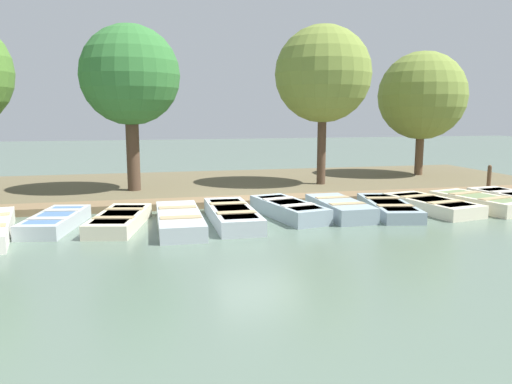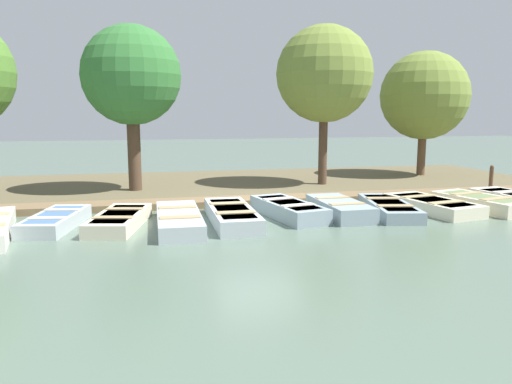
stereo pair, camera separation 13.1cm
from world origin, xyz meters
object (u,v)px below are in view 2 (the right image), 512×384
(rowboat_4, at_px, (179,219))
(rowboat_10, at_px, (481,202))
(rowboat_7, at_px, (340,208))
(rowboat_8, at_px, (389,207))
(park_tree_center, at_px, (324,75))
(park_tree_right, at_px, (424,96))
(rowboat_9, at_px, (432,205))
(rowboat_3, at_px, (120,219))
(park_tree_left, at_px, (131,76))
(rowboat_6, at_px, (288,209))
(rowboat_2, at_px, (56,220))
(rowboat_5, at_px, (232,215))
(mooring_post_far, at_px, (491,179))

(rowboat_4, bearing_deg, rowboat_10, 93.43)
(rowboat_7, height_order, rowboat_10, rowboat_7)
(rowboat_8, xyz_separation_m, park_tree_center, (-4.71, -0.26, 3.99))
(rowboat_4, height_order, park_tree_right, park_tree_right)
(rowboat_7, relative_size, rowboat_9, 0.87)
(rowboat_4, distance_m, rowboat_7, 4.43)
(rowboat_3, bearing_deg, rowboat_4, 87.21)
(park_tree_left, distance_m, park_tree_center, 6.75)
(rowboat_3, distance_m, rowboat_6, 4.44)
(rowboat_3, height_order, park_tree_left, park_tree_left)
(rowboat_4, distance_m, park_tree_left, 6.50)
(rowboat_4, bearing_deg, park_tree_right, 123.43)
(rowboat_4, distance_m, park_tree_center, 8.59)
(rowboat_2, xyz_separation_m, rowboat_9, (0.17, 10.23, 0.00))
(rowboat_4, relative_size, rowboat_5, 1.01)
(rowboat_3, relative_size, park_tree_center, 0.51)
(mooring_post_far, bearing_deg, rowboat_6, -74.70)
(mooring_post_far, relative_size, park_tree_right, 0.19)
(rowboat_2, distance_m, rowboat_7, 7.39)
(rowboat_10, bearing_deg, rowboat_6, -105.72)
(rowboat_3, relative_size, rowboat_9, 0.97)
(rowboat_5, height_order, park_tree_right, park_tree_right)
(rowboat_6, relative_size, park_tree_left, 0.53)
(rowboat_6, distance_m, rowboat_10, 5.83)
(rowboat_2, bearing_deg, mooring_post_far, 109.77)
(rowboat_7, relative_size, park_tree_center, 0.45)
(rowboat_8, distance_m, rowboat_9, 1.36)
(rowboat_8, bearing_deg, rowboat_6, -82.13)
(rowboat_5, xyz_separation_m, rowboat_6, (-0.37, 1.63, 0.01))
(rowboat_3, bearing_deg, rowboat_6, 104.96)
(rowboat_2, height_order, rowboat_7, rowboat_7)
(rowboat_6, xyz_separation_m, rowboat_8, (0.16, 2.90, -0.05))
(rowboat_4, height_order, park_tree_center, park_tree_center)
(rowboat_8, bearing_deg, park_tree_right, 154.27)
(rowboat_6, xyz_separation_m, rowboat_10, (0.19, 5.82, -0.01))
(rowboat_9, bearing_deg, park_tree_right, 140.91)
(rowboat_6, height_order, park_tree_left, park_tree_left)
(rowboat_9, bearing_deg, rowboat_4, -97.51)
(rowboat_8, height_order, park_tree_right, park_tree_right)
(rowboat_3, relative_size, rowboat_8, 0.90)
(rowboat_6, distance_m, rowboat_8, 2.90)
(rowboat_10, relative_size, park_tree_right, 0.56)
(rowboat_4, bearing_deg, mooring_post_far, 105.04)
(rowboat_2, bearing_deg, park_tree_center, 128.70)
(rowboat_2, bearing_deg, rowboat_4, 89.44)
(rowboat_6, bearing_deg, rowboat_3, -99.03)
(rowboat_7, distance_m, park_tree_left, 8.20)
(park_tree_right, bearing_deg, rowboat_2, -65.56)
(rowboat_2, distance_m, rowboat_9, 10.23)
(rowboat_10, xyz_separation_m, mooring_post_far, (-2.38, 2.16, 0.30))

